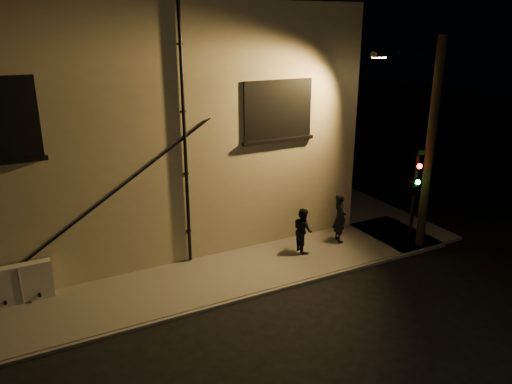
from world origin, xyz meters
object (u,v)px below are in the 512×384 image
utility_cabinet (20,284)px  pedestrian_a (340,218)px  pedestrian_b (303,230)px  streetlamp_pole (428,142)px  traffic_signal (413,185)px

utility_cabinet → pedestrian_a: size_ratio=0.95×
utility_cabinet → pedestrian_b: (9.04, -0.89, 0.22)m
pedestrian_b → streetlamp_pole: (4.02, -1.45, 3.02)m
utility_cabinet → pedestrian_b: pedestrian_b is taller
pedestrian_a → utility_cabinet: bearing=100.1°
pedestrian_a → streetlamp_pole: (2.37, -1.54, 2.89)m
traffic_signal → pedestrian_a: bearing=137.6°
pedestrian_a → traffic_signal: 2.85m
pedestrian_b → streetlamp_pole: 5.23m
traffic_signal → streetlamp_pole: 1.53m
pedestrian_a → traffic_signal: (1.80, -1.64, 1.47)m
pedestrian_b → utility_cabinet: bearing=90.7°
pedestrian_b → traffic_signal: traffic_signal is taller
pedestrian_b → streetlamp_pole: bearing=-103.5°
utility_cabinet → pedestrian_b: size_ratio=1.10×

